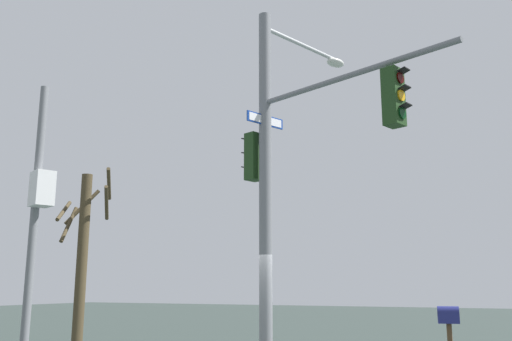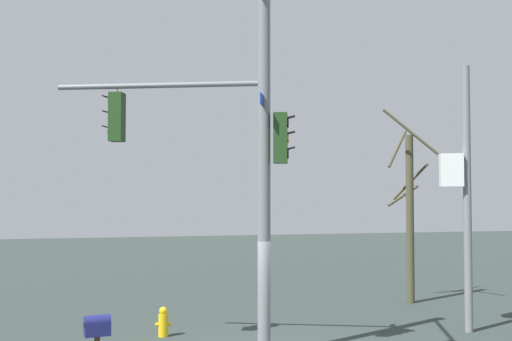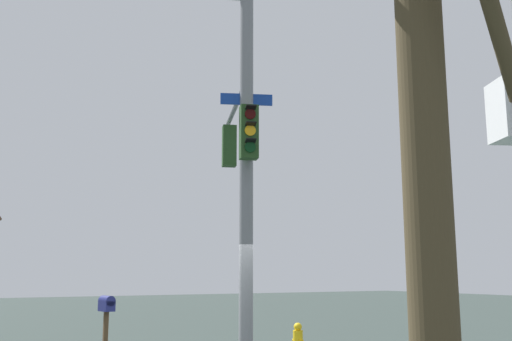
% 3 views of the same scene
% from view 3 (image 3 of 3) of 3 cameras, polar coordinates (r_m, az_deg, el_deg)
% --- Properties ---
extents(main_signal_pole_assembly, '(5.10, 4.60, 8.14)m').
position_cam_3_polar(main_signal_pole_assembly, '(12.67, -1.91, 2.55)').
color(main_signal_pole_assembly, slate).
rests_on(main_signal_pole_assembly, ground).
extents(fire_hydrant, '(0.38, 0.24, 0.73)m').
position_cam_3_polar(fire_hydrant, '(14.91, 4.10, -16.04)').
color(fire_hydrant, yellow).
rests_on(fire_hydrant, ground).
extents(mailbox, '(0.47, 0.31, 1.41)m').
position_cam_3_polar(mailbox, '(14.49, -14.34, -12.90)').
color(mailbox, '#4C3823').
rests_on(mailbox, ground).
extents(bare_tree_across_street, '(2.02, 2.00, 5.53)m').
position_cam_3_polar(bare_tree_across_street, '(4.32, 15.97, 4.09)').
color(bare_tree_across_street, '#473B26').
rests_on(bare_tree_across_street, ground).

